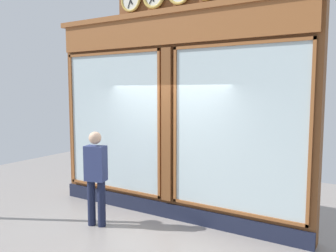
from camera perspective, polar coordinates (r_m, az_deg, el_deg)
name	(u,v)px	position (r m, az deg, el deg)	size (l,w,h in m)	color
shop_facade	(172,114)	(6.41, 0.59, 2.03)	(5.32, 0.42, 4.42)	brown
pedestrian	(96,174)	(6.21, -11.92, -7.90)	(0.40, 0.30, 1.69)	#191E38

